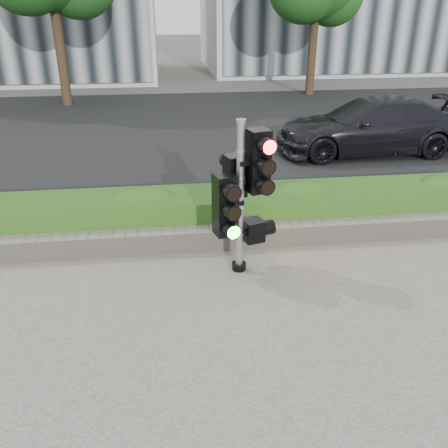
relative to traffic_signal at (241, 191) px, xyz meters
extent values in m
plane|color=#51514C|center=(-0.20, -1.19, -1.26)|extent=(120.00, 120.00, 0.00)
cube|color=black|center=(-0.20, 8.81, -1.25)|extent=(60.00, 13.00, 0.02)
cube|color=gray|center=(-0.20, 1.96, -1.20)|extent=(60.00, 0.25, 0.12)
cube|color=gray|center=(-0.20, 0.71, -1.06)|extent=(12.00, 0.32, 0.34)
cube|color=#4F962E|center=(-0.20, 1.36, -0.89)|extent=(12.00, 1.00, 0.68)
cylinder|color=black|center=(-4.70, 13.31, 0.75)|extent=(0.36, 0.36, 4.03)
cylinder|color=black|center=(5.30, 14.31, 0.53)|extent=(0.36, 0.36, 3.58)
cylinder|color=black|center=(-0.02, -0.04, -1.18)|extent=(0.21, 0.21, 0.11)
cylinder|color=gray|center=(-0.02, -0.04, -0.14)|extent=(0.11, 0.11, 2.17)
cylinder|color=gray|center=(-0.02, -0.04, 0.97)|extent=(0.14, 0.14, 0.05)
cube|color=#FF1107|center=(0.22, 0.00, 0.41)|extent=(0.34, 0.34, 0.87)
cube|color=#14E51E|center=(-0.25, -0.14, -0.15)|extent=(0.34, 0.34, 0.87)
cube|color=black|center=(-0.06, 0.20, 0.15)|extent=(0.34, 0.34, 0.59)
cube|color=orange|center=(0.20, 0.05, -0.65)|extent=(0.34, 0.34, 0.32)
imported|color=black|center=(4.27, 5.56, -0.54)|extent=(4.87, 2.04, 1.40)
camera|label=1|loc=(-1.01, -6.05, 2.35)|focal=38.00mm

